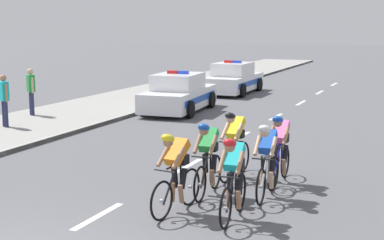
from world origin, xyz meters
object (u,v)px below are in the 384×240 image
police_car_nearest (179,94)px  police_car_second (233,79)px  cyclist_fourth (267,160)px  cyclist_second (233,177)px  spectator_closest (31,88)px  cyclist_lead (176,171)px  cyclist_third (208,158)px  spectator_middle (4,97)px  cyclist_fifth (235,143)px  cyclist_sixth (280,148)px

police_car_nearest → police_car_second: size_ratio=1.03×
cyclist_fourth → police_car_second: police_car_second is taller
cyclist_second → spectator_closest: 12.68m
cyclist_lead → spectator_closest: 11.85m
cyclist_third → cyclist_second: bearing=-50.9°
cyclist_lead → spectator_middle: 9.95m
cyclist_third → police_car_second: (-5.14, 16.06, -0.11)m
cyclist_fourth → police_car_nearest: police_car_nearest is taller
cyclist_fifth → police_car_second: bearing=109.6°
cyclist_second → cyclist_third: size_ratio=1.00×
cyclist_lead → cyclist_second: same height
police_car_nearest → cyclist_lead: bearing=-65.5°
cyclist_second → police_car_second: 18.28m
cyclist_second → spectator_middle: spectator_middle is taller
spectator_middle → police_car_second: bearing=74.0°
cyclist_fifth → spectator_middle: 9.00m
cyclist_third → cyclist_sixth: bearing=53.2°
cyclist_sixth → cyclist_lead: bearing=-114.4°
cyclist_lead → cyclist_fifth: bearing=86.4°
cyclist_lead → spectator_middle: bearing=148.3°
cyclist_second → police_car_nearest: police_car_nearest is taller
cyclist_fifth → police_car_nearest: (-5.18, 8.28, -0.11)m
cyclist_sixth → police_car_nearest: police_car_nearest is taller
cyclist_fifth → police_car_second: (-5.18, 14.56, -0.11)m
cyclist_third → spectator_closest: size_ratio=1.03×
cyclist_fourth → spectator_middle: 10.41m
cyclist_fourth → police_car_nearest: size_ratio=0.38×
spectator_closest → police_car_second: bearing=66.9°
cyclist_second → spectator_closest: bearing=144.3°
cyclist_second → cyclist_lead: bearing=-176.9°
cyclist_second → cyclist_fifth: 2.82m
cyclist_third → cyclist_fourth: size_ratio=1.00×
cyclist_fourth → police_car_nearest: 11.36m
cyclist_second → cyclist_sixth: (0.13, 2.63, 0.00)m
cyclist_fifth → cyclist_sixth: size_ratio=1.00×
cyclist_sixth → spectator_closest: size_ratio=1.03×
cyclist_lead → cyclist_third: 1.24m
cyclist_third → spectator_middle: spectator_middle is taller
cyclist_third → police_car_nearest: bearing=117.7°
cyclist_second → cyclist_third: same height
cyclist_second → cyclist_fifth: size_ratio=1.00×
police_car_second → cyclist_third: bearing=-72.2°
cyclist_third → police_car_nearest: police_car_nearest is taller
cyclist_lead → cyclist_second: bearing=3.1°
police_car_nearest → spectator_middle: size_ratio=2.71×
cyclist_second → spectator_middle: 10.86m
cyclist_sixth → spectator_closest: 11.47m
police_car_second → cyclist_second: bearing=-70.5°
cyclist_third → police_car_second: 16.86m
cyclist_fourth → spectator_middle: (-9.73, 3.68, 0.30)m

